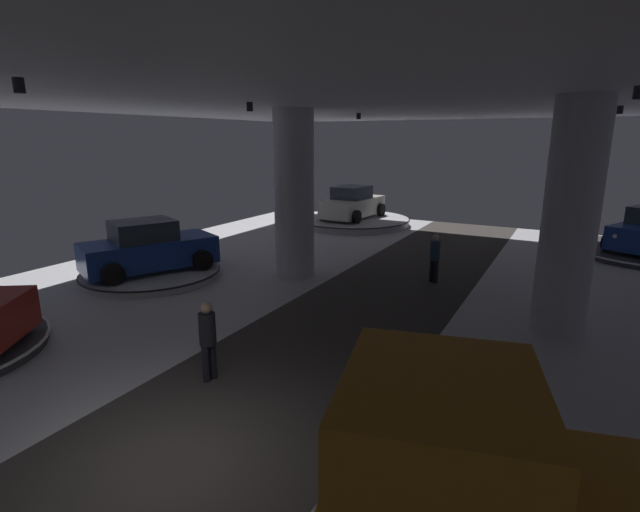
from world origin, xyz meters
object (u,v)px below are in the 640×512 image
(column_left, at_px, (294,194))
(visitor_walking_near, at_px, (208,336))
(display_car_mid_left, at_px, (148,248))
(display_platform_deep_left, at_px, (353,221))
(display_car_deep_left, at_px, (353,204))
(visitor_walking_far, at_px, (435,255))
(column_right, at_px, (570,219))
(display_platform_mid_left, at_px, (152,273))

(column_left, xyz_separation_m, visitor_walking_near, (2.46, -7.22, -1.84))
(display_car_mid_left, relative_size, display_platform_deep_left, 0.75)
(display_platform_deep_left, xyz_separation_m, visitor_walking_near, (4.60, -16.69, 0.70))
(display_platform_deep_left, relative_size, display_car_deep_left, 1.41)
(display_car_mid_left, relative_size, visitor_walking_far, 2.87)
(column_left, relative_size, visitor_walking_near, 3.46)
(display_car_mid_left, xyz_separation_m, visitor_walking_near, (6.41, -4.39, -0.10))
(display_car_deep_left, distance_m, visitor_walking_far, 10.63)
(column_right, distance_m, display_platform_mid_left, 12.56)
(display_platform_deep_left, bearing_deg, column_right, -46.15)
(display_car_deep_left, bearing_deg, display_car_mid_left, -98.42)
(column_left, height_order, display_car_mid_left, column_left)
(display_car_mid_left, xyz_separation_m, display_platform_deep_left, (1.82, 12.30, -0.81))
(column_left, bearing_deg, display_platform_deep_left, 102.71)
(column_right, bearing_deg, display_platform_mid_left, -173.22)
(display_car_deep_left, bearing_deg, column_right, -46.06)
(column_left, bearing_deg, visitor_walking_near, -71.19)
(column_left, relative_size, visitor_walking_far, 3.46)
(column_left, relative_size, display_platform_deep_left, 0.90)
(display_platform_mid_left, relative_size, display_platform_deep_left, 0.74)
(display_platform_mid_left, distance_m, display_car_mid_left, 0.87)
(display_platform_mid_left, height_order, display_car_mid_left, display_car_mid_left)
(column_right, bearing_deg, column_left, 170.72)
(display_platform_deep_left, bearing_deg, column_left, -77.29)
(display_platform_deep_left, height_order, visitor_walking_far, visitor_walking_far)
(visitor_walking_near, bearing_deg, display_platform_deep_left, 105.40)
(display_platform_mid_left, xyz_separation_m, visitor_walking_far, (8.49, 3.97, 0.77))
(display_car_mid_left, relative_size, display_car_deep_left, 1.05)
(display_car_deep_left, xyz_separation_m, visitor_walking_near, (4.60, -16.66, -0.22))
(display_platform_deep_left, height_order, visitor_walking_near, visitor_walking_near)
(column_right, xyz_separation_m, visitor_walking_near, (-5.80, -5.87, -1.84))
(display_car_mid_left, height_order, display_platform_deep_left, display_car_mid_left)
(column_left, bearing_deg, column_right, -9.28)
(display_platform_mid_left, height_order, display_car_deep_left, display_car_deep_left)
(display_platform_mid_left, distance_m, visitor_walking_near, 7.81)
(display_car_mid_left, distance_m, display_platform_deep_left, 12.46)
(display_platform_mid_left, distance_m, visitor_walking_far, 9.40)
(column_right, height_order, display_platform_mid_left, column_right)
(column_left, height_order, display_platform_deep_left, column_left)
(display_platform_deep_left, bearing_deg, display_car_mid_left, -98.41)
(column_right, height_order, visitor_walking_far, column_right)
(visitor_walking_far, bearing_deg, display_car_mid_left, -154.78)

